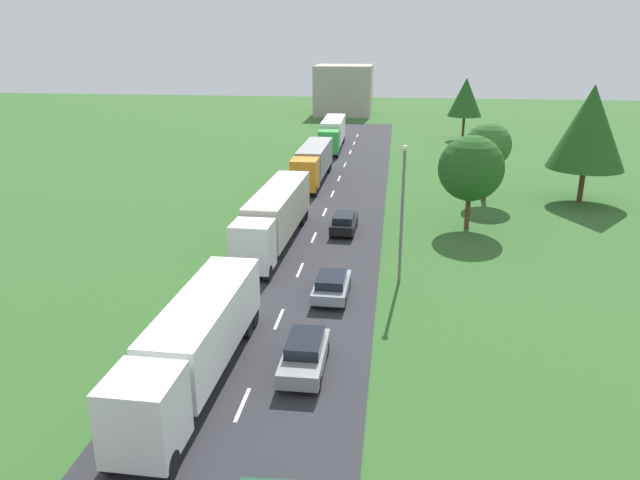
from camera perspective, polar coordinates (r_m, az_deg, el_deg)
The scene contains 15 objects.
road at distance 36.39m, azimuth -2.51°, elevation -4.32°, with size 10.00×140.00×0.06m, color #2B2B30.
lane_marking_centre at distance 34.24m, azimuth -3.18°, elevation -5.81°, with size 0.16×122.47×0.01m.
truck_lead at distance 26.40m, azimuth -11.66°, elevation -9.27°, with size 2.72×12.84×3.41m.
truck_second at distance 42.95m, azimuth -4.23°, elevation 2.41°, with size 2.84×14.63×3.78m.
truck_third at distance 61.72m, azimuth -0.66°, elevation 7.37°, with size 2.56×13.18×3.51m.
truck_fourth at distance 80.21m, azimuth 1.20°, elevation 10.08°, with size 2.78×13.38×3.75m.
car_second at distance 27.35m, azimuth -1.46°, elevation -10.66°, with size 1.84×4.45×1.52m.
car_third at distance 34.49m, azimuth 1.09°, elevation -4.27°, with size 1.94×4.16×1.39m.
car_fourth at distance 45.88m, azimuth 2.28°, elevation 1.68°, with size 1.86×4.40×1.44m.
lamppost_second at distance 35.82m, azimuth 7.74°, elevation 3.00°, with size 0.36×0.36×8.37m.
tree_oak at distance 89.72m, azimuth 13.52°, elevation 12.92°, with size 4.82×4.82×8.60m.
tree_birch at distance 58.10m, azimuth 24.01°, elevation 9.67°, with size 6.57×6.57×10.33m.
tree_maple at distance 47.38m, azimuth 14.01°, elevation 6.55°, with size 4.97×4.97×7.21m.
tree_pine at distance 55.84m, azimuth 15.53°, elevation 8.59°, with size 4.03×4.03×7.13m.
distant_building at distance 115.93m, azimuth 2.25°, elevation 13.90°, with size 10.32×10.31×8.95m, color #B2A899.
Camera 1 is at (5.76, -8.48, 14.29)m, focal length 34.05 mm.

